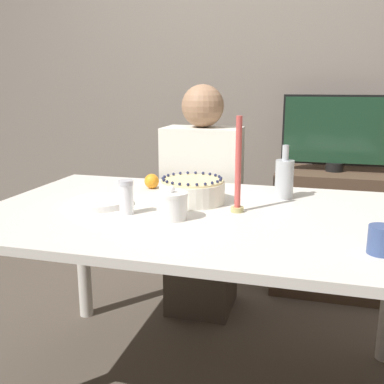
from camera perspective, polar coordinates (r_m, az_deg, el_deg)
The scene contains 13 objects.
wall_behind at distance 2.97m, azimuth 8.13°, elevation 14.89°, with size 8.00×0.05×2.60m.
dining_table at distance 1.69m, azimuth 1.04°, elevation -5.81°, with size 1.62×1.01×0.76m.
cake at distance 1.77m, azimuth 0.00°, elevation 0.13°, with size 0.26×0.26×0.10m.
sugar_bowl at distance 1.56m, azimuth -2.56°, elevation -1.70°, with size 0.11×0.11×0.12m.
sugar_shaker at distance 1.63m, azimuth -8.35°, elevation -0.63°, with size 0.05×0.05×0.12m.
plate_stack at distance 1.77m, azimuth -11.60°, elevation -1.27°, with size 0.24×0.24×0.02m.
candle at distance 1.63m, azimuth 5.87°, elevation 2.49°, with size 0.05×0.05×0.35m.
bottle at distance 1.87m, azimuth 11.64°, elevation 1.74°, with size 0.08×0.08×0.22m.
cup at distance 1.34m, azimuth 22.96°, elevation -5.63°, with size 0.08×0.08×0.08m.
orange_fruit_0 at distance 2.02m, azimuth -5.13°, elevation 1.38°, with size 0.07×0.07×0.07m.
person_man_blue_shirt at distance 2.42m, azimuth 1.30°, elevation -2.97°, with size 0.40×0.34×1.22m.
side_cabinet at distance 2.82m, azimuth 17.07°, elevation -4.77°, with size 0.65×0.42×0.73m.
tv_monitor at distance 2.70m, azimuth 17.93°, elevation 7.28°, with size 0.61×0.10×0.43m.
Camera 1 is at (0.40, -1.54, 1.22)m, focal length 42.00 mm.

